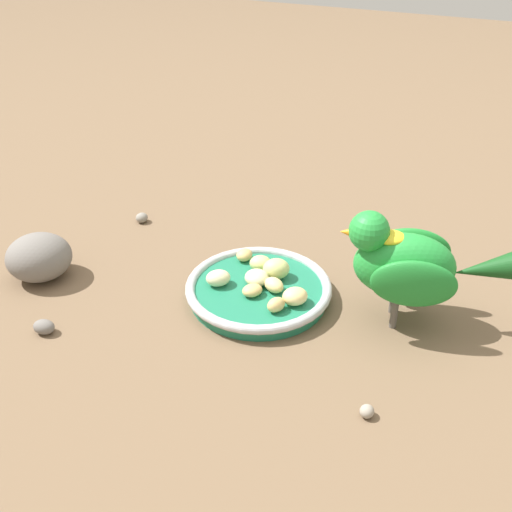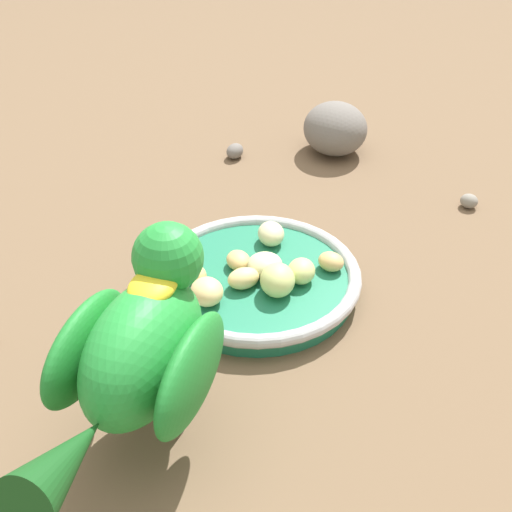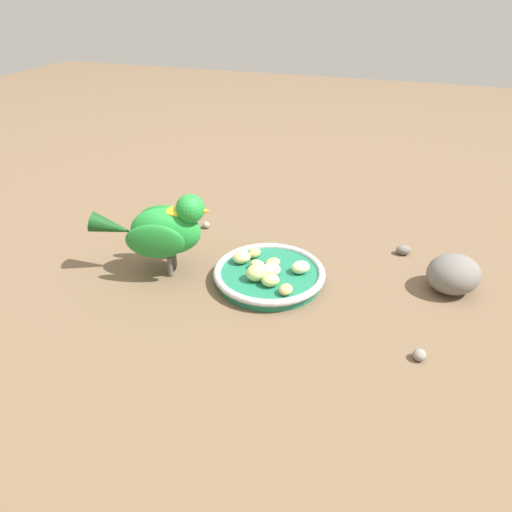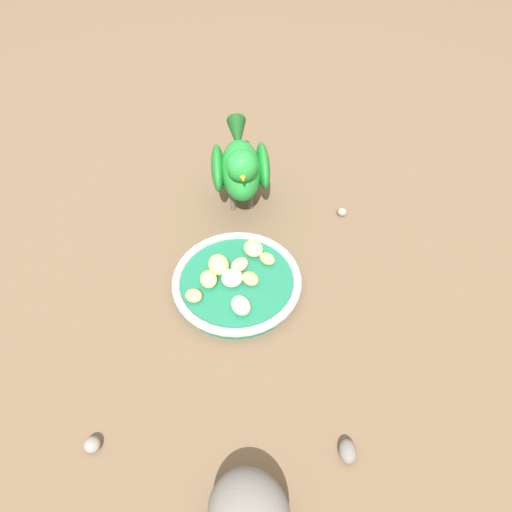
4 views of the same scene
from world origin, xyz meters
TOP-DOWN VIEW (x-y plane):
  - ground_plane at (0.00, 0.00)m, footprint 4.00×4.00m
  - feeding_bowl at (0.00, 0.00)m, footprint 0.20×0.20m
  - apple_piece_0 at (-0.00, -0.02)m, footprint 0.03×0.04m
  - apple_piece_1 at (-0.02, -0.06)m, footprint 0.04×0.04m
  - apple_piece_2 at (-0.02, 0.05)m, footprint 0.04×0.04m
  - apple_piece_3 at (-0.04, -0.04)m, footprint 0.03×0.03m
  - apple_piece_4 at (0.04, 0.01)m, footprint 0.04×0.04m
  - apple_piece_5 at (0.01, 0.01)m, footprint 0.05×0.05m
  - apple_piece_6 at (0.03, -0.01)m, footprint 0.05×0.05m
  - apple_piece_7 at (-0.02, 0.00)m, footprint 0.04×0.03m
  - apple_piece_8 at (0.05, 0.05)m, footprint 0.03×0.03m
  - parrot at (0.03, -0.19)m, footprint 0.12×0.22m
  - rock_large at (-0.08, 0.30)m, footprint 0.12×0.12m
  - pebble_0 at (0.12, 0.26)m, footprint 0.02×0.02m
  - pebble_2 at (-0.18, 0.22)m, footprint 0.03×0.03m

SIDE VIEW (x-z plane):
  - ground_plane at x=0.00m, z-range 0.00..0.00m
  - pebble_0 at x=0.12m, z-range 0.00..0.02m
  - pebble_2 at x=-0.18m, z-range 0.00..0.02m
  - feeding_bowl at x=0.00m, z-range 0.00..0.03m
  - apple_piece_7 at x=-0.02m, z-range 0.02..0.03m
  - apple_piece_8 at x=0.05m, z-range 0.02..0.04m
  - apple_piece_0 at x=0.00m, z-range 0.02..0.04m
  - apple_piece_3 at x=-0.04m, z-range 0.02..0.04m
  - apple_piece_5 at x=0.01m, z-range 0.02..0.04m
  - apple_piece_2 at x=-0.02m, z-range 0.02..0.04m
  - apple_piece_4 at x=0.04m, z-range 0.02..0.04m
  - apple_piece_1 at x=-0.02m, z-range 0.02..0.04m
  - apple_piece_6 at x=0.03m, z-range 0.02..0.05m
  - rock_large at x=-0.08m, z-range 0.00..0.07m
  - parrot at x=0.03m, z-range 0.01..0.16m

